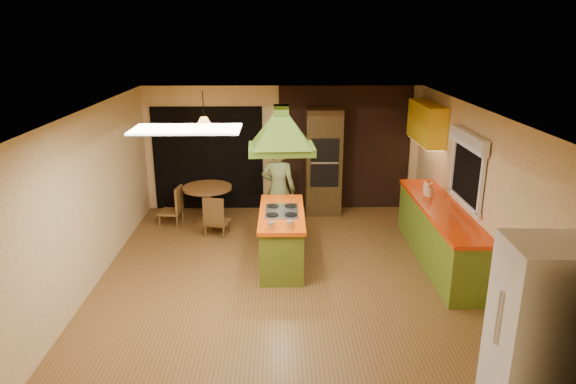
{
  "coord_description": "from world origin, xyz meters",
  "views": [
    {
      "loc": [
        -0.07,
        -6.85,
        3.55
      ],
      "look_at": [
        0.06,
        0.67,
        1.15
      ],
      "focal_mm": 32.0,
      "sensor_mm": 36.0,
      "label": 1
    }
  ],
  "objects_px": {
    "man": "(278,190)",
    "canister_large": "(427,188)",
    "dining_table": "(208,197)",
    "kitchen_island": "(282,237)",
    "wall_oven": "(323,162)",
    "refrigerator": "(538,331)"
  },
  "relations": [
    {
      "from": "man",
      "to": "wall_oven",
      "type": "height_order",
      "value": "wall_oven"
    },
    {
      "from": "man",
      "to": "canister_large",
      "type": "bearing_deg",
      "value": -176.51
    },
    {
      "from": "dining_table",
      "to": "canister_large",
      "type": "height_order",
      "value": "canister_large"
    },
    {
      "from": "dining_table",
      "to": "man",
      "type": "bearing_deg",
      "value": -26.46
    },
    {
      "from": "kitchen_island",
      "to": "wall_oven",
      "type": "height_order",
      "value": "wall_oven"
    },
    {
      "from": "dining_table",
      "to": "kitchen_island",
      "type": "bearing_deg",
      "value": -53.34
    },
    {
      "from": "kitchen_island",
      "to": "canister_large",
      "type": "xyz_separation_m",
      "value": [
        2.44,
        0.69,
        0.58
      ]
    },
    {
      "from": "dining_table",
      "to": "refrigerator",
      "type": "bearing_deg",
      "value": -54.43
    },
    {
      "from": "wall_oven",
      "to": "dining_table",
      "type": "relative_size",
      "value": 2.25
    },
    {
      "from": "dining_table",
      "to": "canister_large",
      "type": "xyz_separation_m",
      "value": [
        3.83,
        -1.19,
        0.53
      ]
    },
    {
      "from": "man",
      "to": "canister_large",
      "type": "xyz_separation_m",
      "value": [
        2.49,
        -0.52,
        0.18
      ]
    },
    {
      "from": "man",
      "to": "refrigerator",
      "type": "xyz_separation_m",
      "value": [
        2.39,
        -4.56,
        0.04
      ]
    },
    {
      "from": "canister_large",
      "to": "kitchen_island",
      "type": "bearing_deg",
      "value": -164.29
    },
    {
      "from": "kitchen_island",
      "to": "man",
      "type": "xyz_separation_m",
      "value": [
        -0.05,
        1.21,
        0.41
      ]
    },
    {
      "from": "kitchen_island",
      "to": "wall_oven",
      "type": "xyz_separation_m",
      "value": [
        0.84,
        2.37,
        0.61
      ]
    },
    {
      "from": "man",
      "to": "canister_large",
      "type": "height_order",
      "value": "man"
    },
    {
      "from": "man",
      "to": "dining_table",
      "type": "distance_m",
      "value": 1.55
    },
    {
      "from": "dining_table",
      "to": "canister_large",
      "type": "bearing_deg",
      "value": -17.3
    },
    {
      "from": "kitchen_island",
      "to": "man",
      "type": "height_order",
      "value": "man"
    },
    {
      "from": "man",
      "to": "refrigerator",
      "type": "height_order",
      "value": "refrigerator"
    },
    {
      "from": "kitchen_island",
      "to": "refrigerator",
      "type": "xyz_separation_m",
      "value": [
        2.34,
        -3.35,
        0.45
      ]
    },
    {
      "from": "refrigerator",
      "to": "wall_oven",
      "type": "relative_size",
      "value": 0.84
    }
  ]
}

